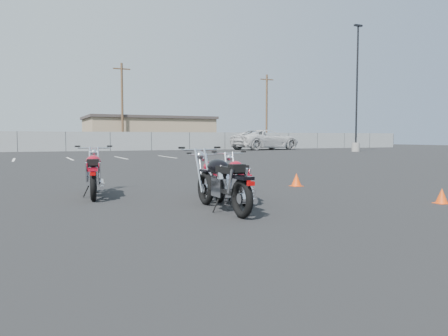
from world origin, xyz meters
name	(u,v)px	position (x,y,z in m)	size (l,w,h in m)	color
ground	(228,205)	(0.00, 0.00, 0.00)	(120.00, 120.00, 0.00)	black
motorcycle_front_red	(94,174)	(-2.08, 2.27, 0.49)	(0.84, 2.18, 1.07)	black
motorcycle_second_black	(223,182)	(-0.34, -0.54, 0.49)	(0.86, 2.21, 1.08)	black
motorcycle_third_red	(212,178)	(0.10, 0.97, 0.42)	(0.75, 1.88, 0.92)	black
motorcycle_rear_red	(238,179)	(0.42, 0.42, 0.44)	(0.92, 1.96, 0.96)	black
training_cone_near	(296,180)	(2.97, 2.16, 0.17)	(0.28, 0.28, 0.34)	#F3460C
training_cone_far	(442,196)	(3.82, -1.49, 0.15)	(0.24, 0.24, 0.29)	#F3460C
light_pole_east	(356,118)	(23.65, 23.46, 2.99)	(0.80, 0.70, 11.19)	gray
chainlink_fence	(66,141)	(0.00, 35.00, 0.90)	(80.06, 0.06, 1.80)	gray
tan_building_east	(148,132)	(10.00, 44.00, 1.86)	(14.40, 9.40, 3.70)	#937D5E
utility_pole_c	(122,105)	(6.00, 39.00, 4.69)	(1.80, 0.24, 9.00)	#483221
utility_pole_d	(267,110)	(24.00, 40.00, 4.69)	(1.80, 0.24, 9.00)	#483221
parking_line_stripes	(42,159)	(-2.50, 20.00, 0.00)	(15.12, 4.00, 0.01)	silver
white_van	(266,134)	(19.35, 32.14, 1.63)	(8.56, 3.43, 3.25)	silver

